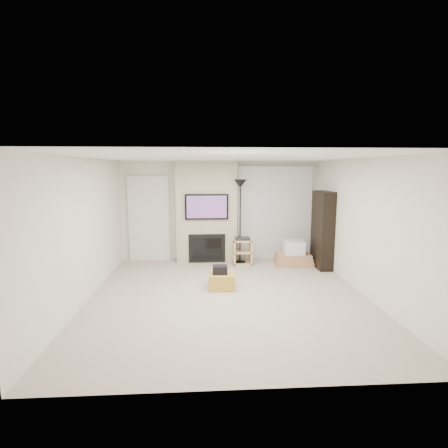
{
  "coord_description": "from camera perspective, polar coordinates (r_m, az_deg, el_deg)",
  "views": [
    {
      "loc": [
        -0.45,
        -6.09,
        2.29
      ],
      "look_at": [
        0.0,
        1.2,
        1.15
      ],
      "focal_mm": 28.0,
      "sensor_mm": 36.0,
      "label": 1
    }
  ],
  "objects": [
    {
      "name": "floor",
      "position": [
        6.52,
        0.67,
        -11.69
      ],
      "size": [
        5.0,
        5.5,
        0.0
      ],
      "primitive_type": "cube",
      "color": "#B3A393",
      "rests_on": "ground"
    },
    {
      "name": "hvac_vent",
      "position": [
        6.95,
        3.56,
        10.56
      ],
      "size": [
        0.35,
        0.18,
        0.01
      ],
      "primitive_type": "cube",
      "color": "silver",
      "rests_on": "ceiling"
    },
    {
      "name": "ottoman",
      "position": [
        6.9,
        -0.42,
        -9.21
      ],
      "size": [
        0.51,
        0.51,
        0.3
      ],
      "primitive_type": "cube",
      "rotation": [
        0.0,
        0.0,
        -0.02
      ],
      "color": "gold",
      "rests_on": "floor"
    },
    {
      "name": "wall_left",
      "position": [
        6.51,
        -21.83,
        -0.97
      ],
      "size": [
        0.0,
        5.5,
        2.5
      ],
      "primitive_type": "cube",
      "rotation": [
        1.57,
        0.0,
        1.57
      ],
      "color": "silver",
      "rests_on": "ground"
    },
    {
      "name": "wall_right",
      "position": [
        6.85,
        22.04,
        -0.52
      ],
      "size": [
        0.0,
        5.5,
        2.5
      ],
      "primitive_type": "cube",
      "rotation": [
        1.57,
        0.0,
        1.57
      ],
      "color": "silver",
      "rests_on": "ground"
    },
    {
      "name": "entry_door",
      "position": [
        8.99,
        -12.13,
        0.78
      ],
      "size": [
        1.02,
        0.11,
        2.14
      ],
      "color": "silver",
      "rests_on": "floor"
    },
    {
      "name": "vertical_blinds",
      "position": [
        9.04,
        8.3,
        2.33
      ],
      "size": [
        1.98,
        0.1,
        2.37
      ],
      "color": "silver",
      "rests_on": "floor"
    },
    {
      "name": "black_bag",
      "position": [
        6.79,
        -0.66,
        -7.47
      ],
      "size": [
        0.28,
        0.22,
        0.16
      ],
      "primitive_type": "cube",
      "rotation": [
        0.0,
        0.0,
        -0.02
      ],
      "color": "black",
      "rests_on": "ottoman"
    },
    {
      "name": "bookshelf",
      "position": [
        8.46,
        15.78,
        -0.92
      ],
      "size": [
        0.3,
        0.8,
        1.8
      ],
      "color": "black",
      "rests_on": "floor"
    },
    {
      "name": "wall_back",
      "position": [
        8.91,
        -0.62,
        2.18
      ],
      "size": [
        5.0,
        0.0,
        2.5
      ],
      "primitive_type": "cube",
      "rotation": [
        1.57,
        0.0,
        0.0
      ],
      "color": "silver",
      "rests_on": "ground"
    },
    {
      "name": "box_stack",
      "position": [
        8.7,
        11.26,
        -5.05
      ],
      "size": [
        0.9,
        0.69,
        0.59
      ],
      "color": "tan",
      "rests_on": "floor"
    },
    {
      "name": "fireplace_wall",
      "position": [
        8.7,
        -2.85,
        1.9
      ],
      "size": [
        1.5,
        0.47,
        2.5
      ],
      "color": "#B2A98E",
      "rests_on": "floor"
    },
    {
      "name": "ceiling",
      "position": [
        6.11,
        0.71,
        10.83
      ],
      "size": [
        5.0,
        5.5,
        0.0
      ],
      "primitive_type": "cube",
      "color": "white",
      "rests_on": "wall_back"
    },
    {
      "name": "wall_front",
      "position": [
        3.53,
        4.01,
        -8.34
      ],
      "size": [
        5.0,
        0.0,
        2.5
      ],
      "primitive_type": "cube",
      "rotation": [
        1.57,
        0.0,
        0.0
      ],
      "color": "silver",
      "rests_on": "ground"
    },
    {
      "name": "floor_lamp",
      "position": [
        8.43,
        2.68,
        4.31
      ],
      "size": [
        0.3,
        0.3,
        2.06
      ],
      "color": "black",
      "rests_on": "floor"
    },
    {
      "name": "av_stand",
      "position": [
        8.56,
        3.01,
        -4.26
      ],
      "size": [
        0.45,
        0.38,
        0.66
      ],
      "color": "#E3C278",
      "rests_on": "floor"
    }
  ]
}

